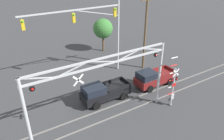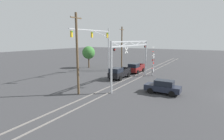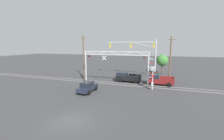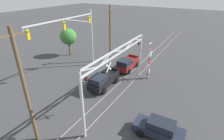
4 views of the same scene
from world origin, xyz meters
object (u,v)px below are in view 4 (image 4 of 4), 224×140
Objects in this scene: pickup_truck_following at (127,64)px; background_tree_beyond_span at (68,37)px; traffic_signal_span at (80,32)px; utility_pole_right at (110,34)px; crossing_gantry at (119,66)px; pickup_truck_lead at (103,80)px; crossing_signal_mast at (149,65)px; sedan_waiting at (159,129)px; utility_pole_left at (25,90)px.

background_tree_beyond_span is at bearing 87.96° from pickup_truck_following.
utility_pole_right is (5.70, -1.52, -1.32)m from traffic_signal_span.
crossing_gantry is 2.44× the size of pickup_truck_lead.
crossing_signal_mast is 1.23× the size of sedan_waiting.
utility_pole_right is at bearing 69.50° from crossing_signal_mast.
pickup_truck_lead is 13.77m from background_tree_beyond_span.
pickup_truck_following is at bearing -3.72° from pickup_truck_lead.
traffic_signal_span reaches higher than sedan_waiting.
pickup_truck_lead reaches higher than sedan_waiting.
crossing_gantry reaches higher than pickup_truck_lead.
traffic_signal_span reaches higher than pickup_truck_following.
utility_pole_right reaches higher than background_tree_beyond_span.
background_tree_beyond_span is at bearing 60.39° from pickup_truck_lead.
utility_pole_left is at bearing -157.95° from traffic_signal_span.
pickup_truck_lead is at bearing 60.84° from crossing_gantry.
pickup_truck_lead is at bearing -114.98° from traffic_signal_span.
traffic_signal_span is at bearing 123.49° from pickup_truck_following.
sedan_waiting is at bearing -118.00° from pickup_truck_lead.
utility_pole_left is (-10.10, 0.21, 3.98)m from pickup_truck_lead.
background_tree_beyond_span is (11.28, 20.40, 2.70)m from sedan_waiting.
pickup_truck_lead is at bearing -119.61° from background_tree_beyond_span.
sedan_waiting is at bearing -116.87° from traffic_signal_span.
background_tree_beyond_span is (1.50, 15.97, 1.55)m from crossing_signal_mast.
sedan_waiting is (-4.59, -8.64, -0.14)m from pickup_truck_lead.
sedan_waiting is 18.25m from utility_pole_right.
crossing_gantry is 7.17m from sedan_waiting.
utility_pole_right is (1.92, 4.20, 3.79)m from pickup_truck_following.
sedan_waiting is 0.85× the size of background_tree_beyond_span.
pickup_truck_lead is (-2.47, -5.31, -5.11)m from traffic_signal_span.
traffic_signal_span is 8.55m from pickup_truck_following.
utility_pole_left is 1.91× the size of background_tree_beyond_span.
utility_pole_left reaches higher than traffic_signal_span.
background_tree_beyond_span is (16.79, 11.55, -1.42)m from utility_pole_left.
sedan_waiting is at bearing -117.34° from crossing_gantry.
crossing_gantry is at bearing -119.52° from background_tree_beyond_span.
sedan_waiting is (-2.86, -5.54, -3.54)m from crossing_gantry.
background_tree_beyond_span reaches higher than pickup_truck_lead.
utility_pole_right is at bearing 24.87° from pickup_truck_lead.
pickup_truck_lead is 1.07× the size of pickup_truck_following.
crossing_signal_mast is 16.19m from utility_pole_left.
sedan_waiting is at bearing -135.78° from utility_pole_right.
background_tree_beyond_span is (8.41, 14.86, -0.84)m from crossing_gantry.
crossing_gantry reaches higher than crossing_signal_mast.
sedan_waiting is 0.46× the size of utility_pole_right.
utility_pole_left is 18.63m from utility_pole_right.
pickup_truck_following is (7.98, 2.69, -3.39)m from crossing_gantry.
utility_pole_right reaches higher than crossing_signal_mast.
background_tree_beyond_span is at bearing 56.87° from traffic_signal_span.
background_tree_beyond_span is (4.21, 6.46, -2.55)m from traffic_signal_span.
traffic_signal_span is (-2.71, 9.51, 4.10)m from crossing_signal_mast.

